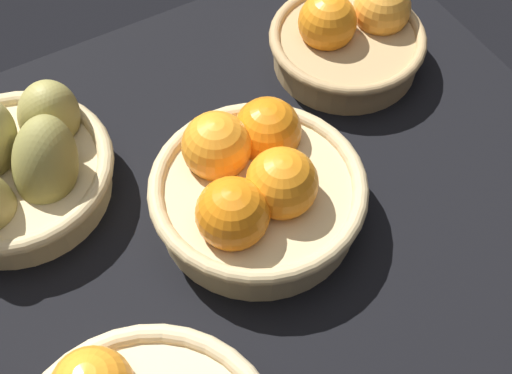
% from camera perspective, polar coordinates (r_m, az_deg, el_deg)
% --- Properties ---
extents(market_tray, '(0.84, 0.72, 0.03)m').
position_cam_1_polar(market_tray, '(0.84, -0.96, -3.19)').
color(market_tray, black).
rests_on(market_tray, ground).
extents(basket_near_right_pears, '(0.23, 0.23, 0.14)m').
position_cam_1_polar(basket_near_right_pears, '(0.86, -18.20, 1.41)').
color(basket_near_right_pears, tan).
rests_on(basket_near_right_pears, market_tray).
extents(basket_near_left, '(0.20, 0.20, 0.10)m').
position_cam_1_polar(basket_near_left, '(0.97, 7.19, 11.37)').
color(basket_near_left, tan).
rests_on(basket_near_left, market_tray).
extents(basket_center, '(0.24, 0.24, 0.11)m').
position_cam_1_polar(basket_center, '(0.80, -0.00, -0.09)').
color(basket_center, tan).
rests_on(basket_center, market_tray).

